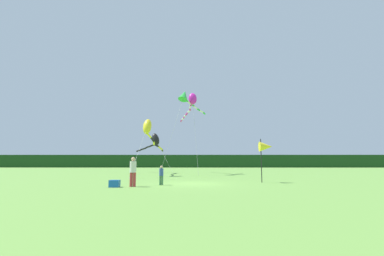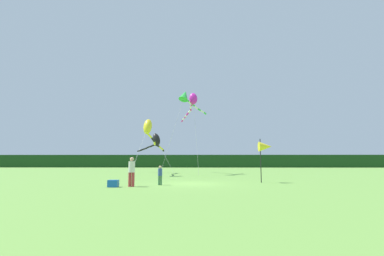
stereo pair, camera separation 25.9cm
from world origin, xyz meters
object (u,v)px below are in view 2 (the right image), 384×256
at_px(person_child, 160,174).
at_px(person_adult, 132,170).
at_px(cooler_box, 113,184).
at_px(kite_black, 155,140).
at_px(kite_magenta, 192,102).
at_px(kite_yellow, 149,130).
at_px(banner_flag_pole, 265,147).
at_px(kite_green, 186,97).

bearing_deg(person_child, person_adult, -144.79).
height_order(person_child, cooler_box, person_child).
xyz_separation_m(kite_black, kite_magenta, (4.64, -2.62, 4.30)).
xyz_separation_m(person_adult, kite_black, (-1.39, 17.87, 3.12)).
height_order(kite_black, kite_yellow, kite_yellow).
xyz_separation_m(person_child, banner_flag_pole, (7.08, 1.99, 1.79)).
bearing_deg(person_child, banner_flag_pole, 15.69).
distance_m(person_child, kite_yellow, 11.50).
bearing_deg(cooler_box, kite_yellow, 90.43).
relative_size(kite_green, kite_magenta, 1.02).
height_order(cooler_box, kite_yellow, kite_yellow).
height_order(kite_green, kite_magenta, kite_green).
xyz_separation_m(person_child, kite_yellow, (-2.59, 10.48, 3.98)).
distance_m(cooler_box, kite_yellow, 12.63).
bearing_deg(kite_magenta, person_child, -96.95).
xyz_separation_m(person_adult, kite_yellow, (-1.06, 11.56, 3.69)).
xyz_separation_m(banner_flag_pole, kite_green, (-6.00, 10.84, 6.21)).
height_order(cooler_box, banner_flag_pole, banner_flag_pole).
xyz_separation_m(person_child, kite_black, (-2.92, 16.80, 3.41)).
bearing_deg(kite_black, kite_magenta, -29.40).
bearing_deg(banner_flag_pole, cooler_box, -160.80).
bearing_deg(kite_black, cooler_box, -88.69).
distance_m(kite_black, kite_magenta, 6.85).
height_order(banner_flag_pole, kite_black, kite_black).
height_order(cooler_box, kite_green, kite_green).
height_order(person_child, kite_green, kite_green).
distance_m(kite_green, kite_magenta, 1.53).
bearing_deg(cooler_box, kite_green, 75.82).
relative_size(person_adult, person_child, 1.43).
relative_size(cooler_box, kite_black, 0.11).
bearing_deg(kite_yellow, banner_flag_pole, -41.30).
height_order(person_adult, kite_magenta, kite_magenta).
xyz_separation_m(cooler_box, kite_green, (3.58, 14.17, 8.47)).
distance_m(person_adult, person_child, 1.89).
xyz_separation_m(banner_flag_pole, kite_magenta, (-5.35, 12.19, 5.91)).
xyz_separation_m(person_child, cooler_box, (-2.50, -1.35, -0.46)).
distance_m(cooler_box, kite_magenta, 18.04).
xyz_separation_m(person_adult, banner_flag_pole, (8.60, 3.07, 1.50)).
bearing_deg(person_adult, kite_green, 79.38).
xyz_separation_m(kite_magenta, kite_yellow, (-4.32, -3.70, -3.72)).
height_order(cooler_box, kite_magenta, kite_magenta).
bearing_deg(kite_magenta, kite_black, 150.60).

